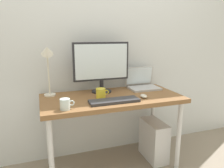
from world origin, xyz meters
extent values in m
plane|color=gray|center=(0.00, 0.00, 0.00)|extent=(6.00, 6.00, 0.00)
cube|color=silver|center=(0.00, 0.38, 1.30)|extent=(4.40, 0.04, 2.60)
cube|color=brown|center=(0.00, 0.00, 0.73)|extent=(1.32, 0.63, 0.04)
cylinder|color=silver|center=(-0.60, -0.26, 0.35)|extent=(0.04, 0.04, 0.71)
cylinder|color=silver|center=(0.60, -0.26, 0.35)|extent=(0.04, 0.04, 0.71)
cylinder|color=silver|center=(-0.60, 0.26, 0.35)|extent=(0.04, 0.04, 0.71)
cylinder|color=silver|center=(0.60, 0.26, 0.35)|extent=(0.04, 0.04, 0.71)
cylinder|color=#232328|center=(-0.05, 0.19, 0.76)|extent=(0.20, 0.20, 0.01)
cylinder|color=#232328|center=(-0.05, 0.19, 0.82)|extent=(0.04, 0.04, 0.11)
cube|color=#232328|center=(-0.05, 0.19, 1.06)|extent=(0.57, 0.03, 0.38)
cube|color=white|center=(-0.05, 0.17, 1.06)|extent=(0.53, 0.01, 0.34)
cube|color=#B2B2B7|center=(0.42, 0.15, 0.76)|extent=(0.32, 0.22, 0.02)
cube|color=#B2B2B7|center=(0.42, 0.27, 0.87)|extent=(0.32, 0.05, 0.21)
cube|color=white|center=(0.42, 0.27, 0.87)|extent=(0.30, 0.03, 0.18)
cylinder|color=silver|center=(-0.56, 0.22, 0.76)|extent=(0.11, 0.11, 0.01)
cylinder|color=silver|center=(-0.56, 0.22, 0.96)|extent=(0.02, 0.02, 0.39)
cone|color=silver|center=(-0.56, 0.18, 1.18)|extent=(0.11, 0.14, 0.13)
cube|color=#333338|center=(-0.04, -0.18, 0.76)|extent=(0.44, 0.14, 0.02)
ellipsoid|color=silver|center=(0.26, -0.14, 0.77)|extent=(0.06, 0.09, 0.03)
cylinder|color=yellow|center=(-0.12, -0.02, 0.79)|extent=(0.09, 0.09, 0.09)
torus|color=yellow|center=(-0.06, -0.02, 0.80)|extent=(0.05, 0.01, 0.05)
cylinder|color=silver|center=(-0.47, -0.23, 0.79)|extent=(0.08, 0.08, 0.09)
torus|color=silver|center=(-0.42, -0.23, 0.80)|extent=(0.05, 0.01, 0.05)
cube|color=silver|center=(0.48, 0.00, 0.21)|extent=(0.18, 0.36, 0.42)
camera|label=1|loc=(-0.64, -1.85, 1.32)|focal=34.27mm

